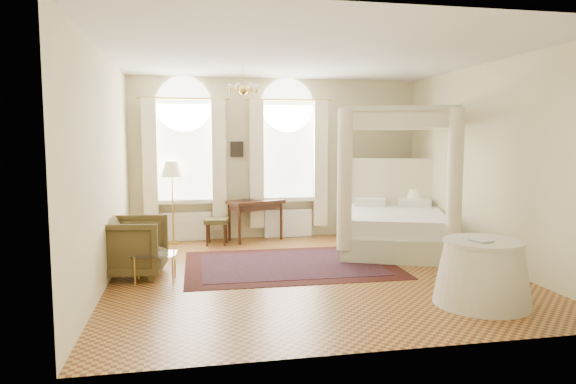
{
  "coord_description": "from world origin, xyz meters",
  "views": [
    {
      "loc": [
        -1.85,
        -7.55,
        2.07
      ],
      "look_at": [
        -0.29,
        0.4,
        1.22
      ],
      "focal_mm": 32.0,
      "sensor_mm": 36.0,
      "label": 1
    }
  ],
  "objects_px": {
    "canopy_bed": "(395,219)",
    "coffee_table": "(155,256)",
    "stool": "(217,223)",
    "floor_lamp": "(172,173)",
    "nightstand": "(414,224)",
    "writing_desk": "(255,206)",
    "side_table": "(482,273)",
    "armchair": "(132,247)"
  },
  "relations": [
    {
      "from": "canopy_bed",
      "to": "coffee_table",
      "type": "distance_m",
      "value": 4.43
    },
    {
      "from": "stool",
      "to": "floor_lamp",
      "type": "relative_size",
      "value": 0.32
    },
    {
      "from": "nightstand",
      "to": "writing_desk",
      "type": "xyz_separation_m",
      "value": [
        -3.21,
        0.53,
        0.4
      ]
    },
    {
      "from": "floor_lamp",
      "to": "side_table",
      "type": "bearing_deg",
      "value": -49.52
    },
    {
      "from": "nightstand",
      "to": "stool",
      "type": "bearing_deg",
      "value": 176.49
    },
    {
      "from": "canopy_bed",
      "to": "nightstand",
      "type": "height_order",
      "value": "canopy_bed"
    },
    {
      "from": "canopy_bed",
      "to": "nightstand",
      "type": "distance_m",
      "value": 1.26
    },
    {
      "from": "canopy_bed",
      "to": "nightstand",
      "type": "xyz_separation_m",
      "value": [
        0.81,
        0.92,
        -0.28
      ]
    },
    {
      "from": "canopy_bed",
      "to": "writing_desk",
      "type": "relative_size",
      "value": 2.34
    },
    {
      "from": "floor_lamp",
      "to": "side_table",
      "type": "relative_size",
      "value": 1.37
    },
    {
      "from": "writing_desk",
      "to": "floor_lamp",
      "type": "height_order",
      "value": "floor_lamp"
    },
    {
      "from": "writing_desk",
      "to": "stool",
      "type": "relative_size",
      "value": 2.39
    },
    {
      "from": "stool",
      "to": "floor_lamp",
      "type": "height_order",
      "value": "floor_lamp"
    },
    {
      "from": "stool",
      "to": "armchair",
      "type": "bearing_deg",
      "value": -123.58
    },
    {
      "from": "coffee_table",
      "to": "side_table",
      "type": "xyz_separation_m",
      "value": [
        4.08,
        -1.83,
        0.03
      ]
    },
    {
      "from": "stool",
      "to": "floor_lamp",
      "type": "distance_m",
      "value": 1.31
    },
    {
      "from": "nightstand",
      "to": "coffee_table",
      "type": "height_order",
      "value": "nightstand"
    },
    {
      "from": "nightstand",
      "to": "writing_desk",
      "type": "height_order",
      "value": "writing_desk"
    },
    {
      "from": "side_table",
      "to": "nightstand",
      "type": "bearing_deg",
      "value": 76.71
    },
    {
      "from": "nightstand",
      "to": "coffee_table",
      "type": "xyz_separation_m",
      "value": [
        -5.04,
        -2.21,
        0.07
      ]
    },
    {
      "from": "canopy_bed",
      "to": "floor_lamp",
      "type": "relative_size",
      "value": 1.77
    },
    {
      "from": "nightstand",
      "to": "armchair",
      "type": "relative_size",
      "value": 0.62
    },
    {
      "from": "stool",
      "to": "side_table",
      "type": "xyz_separation_m",
      "value": [
        3.06,
        -4.29,
        -0.03
      ]
    },
    {
      "from": "nightstand",
      "to": "armchair",
      "type": "xyz_separation_m",
      "value": [
        -5.4,
        -1.84,
        0.14
      ]
    },
    {
      "from": "canopy_bed",
      "to": "coffee_table",
      "type": "height_order",
      "value": "canopy_bed"
    },
    {
      "from": "canopy_bed",
      "to": "floor_lamp",
      "type": "height_order",
      "value": "canopy_bed"
    },
    {
      "from": "nightstand",
      "to": "coffee_table",
      "type": "distance_m",
      "value": 5.5
    },
    {
      "from": "armchair",
      "to": "floor_lamp",
      "type": "relative_size",
      "value": 0.61
    },
    {
      "from": "coffee_table",
      "to": "floor_lamp",
      "type": "xyz_separation_m",
      "value": [
        0.19,
        2.74,
        1.02
      ]
    },
    {
      "from": "armchair",
      "to": "nightstand",
      "type": "bearing_deg",
      "value": -64.44
    },
    {
      "from": "nightstand",
      "to": "writing_desk",
      "type": "distance_m",
      "value": 3.28
    },
    {
      "from": "nightstand",
      "to": "side_table",
      "type": "height_order",
      "value": "side_table"
    },
    {
      "from": "canopy_bed",
      "to": "stool",
      "type": "distance_m",
      "value": 3.41
    },
    {
      "from": "canopy_bed",
      "to": "side_table",
      "type": "height_order",
      "value": "canopy_bed"
    },
    {
      "from": "stool",
      "to": "floor_lamp",
      "type": "bearing_deg",
      "value": 161.48
    },
    {
      "from": "canopy_bed",
      "to": "stool",
      "type": "xyz_separation_m",
      "value": [
        -3.2,
        1.16,
        -0.16
      ]
    },
    {
      "from": "stool",
      "to": "floor_lamp",
      "type": "xyz_separation_m",
      "value": [
        -0.84,
        0.28,
        0.96
      ]
    },
    {
      "from": "writing_desk",
      "to": "side_table",
      "type": "distance_m",
      "value": 5.1
    },
    {
      "from": "writing_desk",
      "to": "coffee_table",
      "type": "xyz_separation_m",
      "value": [
        -1.83,
        -2.74,
        -0.33
      ]
    },
    {
      "from": "coffee_table",
      "to": "floor_lamp",
      "type": "height_order",
      "value": "floor_lamp"
    },
    {
      "from": "writing_desk",
      "to": "side_table",
      "type": "bearing_deg",
      "value": -63.68
    },
    {
      "from": "canopy_bed",
      "to": "armchair",
      "type": "relative_size",
      "value": 2.92
    }
  ]
}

